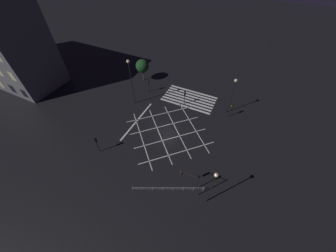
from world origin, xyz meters
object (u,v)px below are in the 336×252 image
at_px(traffic_light_ne_cross, 96,142).
at_px(street_tree_near, 142,66).
at_px(street_lamp_far, 130,72).
at_px(street_lamp_west, 213,183).
at_px(traffic_light_se_cross, 148,83).
at_px(street_lamp_east, 233,89).
at_px(traffic_light_median_south, 185,95).
at_px(traffic_light_sw_cross, 231,107).
at_px(traffic_light_nw_main, 190,179).
at_px(traffic_light_nw_cross, 198,179).

xyz_separation_m(traffic_light_ne_cross, street_tree_near, (4.14, -20.95, 1.24)).
relative_size(traffic_light_ne_cross, street_lamp_far, 0.36).
height_order(street_lamp_west, street_tree_near, street_lamp_west).
relative_size(traffic_light_se_cross, street_lamp_west, 0.44).
bearing_deg(street_lamp_east, traffic_light_median_south, 8.85).
xyz_separation_m(traffic_light_sw_cross, street_lamp_east, (0.71, -1.06, 3.31)).
distance_m(traffic_light_se_cross, traffic_light_nw_main, 23.83).
bearing_deg(traffic_light_sw_cross, traffic_light_ne_cross, -44.76).
bearing_deg(street_lamp_east, traffic_light_nw_main, 87.27).
height_order(traffic_light_sw_cross, traffic_light_ne_cross, traffic_light_ne_cross).
xyz_separation_m(traffic_light_nw_main, traffic_light_ne_cross, (15.55, 0.01, -0.90)).
xyz_separation_m(traffic_light_se_cross, traffic_light_median_south, (-8.58, 0.43, -0.03)).
height_order(street_lamp_west, street_lamp_far, street_lamp_far).
xyz_separation_m(traffic_light_sw_cross, street_lamp_west, (-1.17, 17.57, 2.93)).
distance_m(traffic_light_sw_cross, street_lamp_far, 19.74).
xyz_separation_m(traffic_light_nw_cross, traffic_light_sw_cross, (-0.67, -16.44, -0.29)).
bearing_deg(traffic_light_median_south, traffic_light_nw_cross, 27.87).
distance_m(street_lamp_far, street_tree_near, 9.16).
relative_size(traffic_light_nw_cross, traffic_light_median_south, 1.15).
bearing_deg(traffic_light_ne_cross, traffic_light_median_south, -24.95).
bearing_deg(street_lamp_east, street_lamp_far, 16.87).
bearing_deg(traffic_light_median_south, traffic_light_sw_cross, 91.68).
height_order(traffic_light_sw_cross, street_lamp_east, street_lamp_east).
height_order(traffic_light_sw_cross, street_lamp_far, street_lamp_far).
bearing_deg(traffic_light_se_cross, traffic_light_median_south, 87.10).
bearing_deg(traffic_light_ne_cross, traffic_light_nw_cross, -87.08).
distance_m(traffic_light_nw_main, street_lamp_east, 18.50).
relative_size(traffic_light_se_cross, street_tree_near, 0.64).
relative_size(traffic_light_se_cross, traffic_light_nw_main, 0.73).
height_order(traffic_light_nw_main, traffic_light_median_south, traffic_light_nw_main).
height_order(traffic_light_median_south, street_lamp_far, street_lamp_far).
height_order(traffic_light_nw_cross, traffic_light_sw_cross, traffic_light_nw_cross).
distance_m(traffic_light_sw_cross, street_tree_near, 21.63).
height_order(traffic_light_se_cross, traffic_light_ne_cross, traffic_light_ne_cross).
relative_size(traffic_light_nw_cross, street_lamp_far, 0.39).
bearing_deg(traffic_light_median_south, traffic_light_ne_cross, -24.95).
distance_m(traffic_light_median_south, street_lamp_west, 20.40).
distance_m(street_lamp_east, street_lamp_west, 18.73).
distance_m(traffic_light_nw_cross, traffic_light_ne_cross, 16.48).
xyz_separation_m(traffic_light_ne_cross, street_lamp_far, (1.50, -12.89, 4.72)).
height_order(traffic_light_se_cross, street_lamp_east, street_lamp_east).
xyz_separation_m(traffic_light_nw_main, street_tree_near, (19.69, -20.94, 0.34)).
height_order(traffic_light_nw_main, street_tree_near, street_tree_near).
xyz_separation_m(traffic_light_nw_cross, traffic_light_ne_cross, (16.46, 0.84, -0.22)).
distance_m(traffic_light_nw_cross, street_tree_near, 28.81).
bearing_deg(traffic_light_sw_cross, street_lamp_west, 3.79).
height_order(traffic_light_nw_cross, traffic_light_median_south, traffic_light_nw_cross).
relative_size(traffic_light_median_south, street_lamp_west, 0.44).
xyz_separation_m(traffic_light_se_cross, street_lamp_far, (0.83, 4.55, 4.82)).
distance_m(traffic_light_nw_cross, traffic_light_sw_cross, 16.45).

